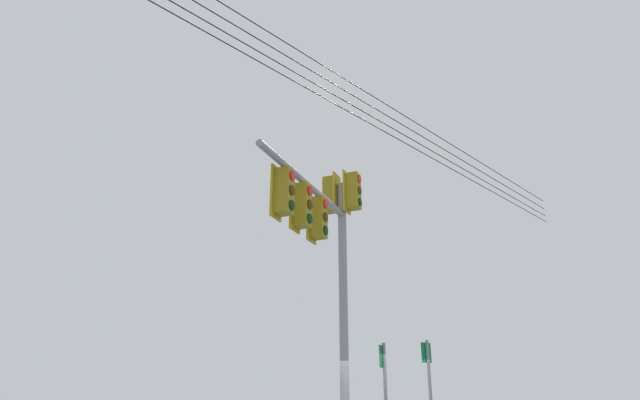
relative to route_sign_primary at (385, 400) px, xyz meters
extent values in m
cylinder|color=gray|center=(1.21, 1.03, 1.68)|extent=(0.20, 0.20, 6.68)
cylinder|color=gray|center=(-0.81, 1.34, 4.23)|extent=(4.05, 0.75, 0.14)
cube|color=olive|center=(1.16, 0.74, 4.78)|extent=(0.34, 0.34, 0.90)
cube|color=#B29319|center=(1.19, 0.90, 4.78)|extent=(0.44, 0.11, 1.04)
cylinder|color=red|center=(1.14, 0.57, 5.08)|extent=(0.20, 0.06, 0.20)
cylinder|color=#3C2703|center=(1.14, 0.57, 4.78)|extent=(0.20, 0.06, 0.20)
cylinder|color=black|center=(1.14, 0.57, 4.48)|extent=(0.20, 0.06, 0.20)
cube|color=olive|center=(1.25, 1.33, 4.78)|extent=(0.34, 0.34, 0.90)
cube|color=#B29319|center=(1.23, 1.16, 4.78)|extent=(0.44, 0.11, 1.04)
cylinder|color=red|center=(1.28, 1.49, 5.08)|extent=(0.20, 0.06, 0.20)
cylinder|color=#3C2703|center=(1.28, 1.49, 4.78)|extent=(0.20, 0.06, 0.20)
cylinder|color=black|center=(1.28, 1.49, 4.48)|extent=(0.20, 0.06, 0.20)
cube|color=olive|center=(-0.19, 1.25, 3.68)|extent=(0.34, 0.34, 0.90)
cube|color=#B29319|center=(-0.17, 1.41, 3.68)|extent=(0.44, 0.11, 1.04)
cylinder|color=red|center=(-0.22, 1.08, 3.98)|extent=(0.20, 0.06, 0.20)
cylinder|color=#3C2703|center=(-0.22, 1.08, 3.68)|extent=(0.20, 0.06, 0.20)
cylinder|color=black|center=(-0.22, 1.08, 3.38)|extent=(0.20, 0.06, 0.20)
cube|color=olive|center=(-1.00, 1.37, 3.68)|extent=(0.34, 0.34, 0.90)
cube|color=#B29319|center=(-0.98, 1.54, 3.68)|extent=(0.44, 0.11, 1.04)
cylinder|color=red|center=(-1.03, 1.21, 3.98)|extent=(0.20, 0.06, 0.20)
cylinder|color=#3C2703|center=(-1.03, 1.21, 3.68)|extent=(0.20, 0.06, 0.20)
cylinder|color=black|center=(-1.03, 1.21, 3.38)|extent=(0.20, 0.06, 0.20)
cube|color=olive|center=(-1.81, 1.49, 3.68)|extent=(0.33, 0.33, 0.90)
cube|color=#B29319|center=(-1.79, 1.66, 3.68)|extent=(0.44, 0.09, 1.04)
cylinder|color=red|center=(-1.83, 1.33, 3.98)|extent=(0.20, 0.05, 0.20)
cylinder|color=#3C2703|center=(-1.83, 1.33, 3.68)|extent=(0.20, 0.05, 0.20)
cylinder|color=black|center=(-1.83, 1.33, 3.38)|extent=(0.20, 0.05, 0.20)
cube|color=#0C7238|center=(0.00, 0.03, 0.79)|extent=(0.34, 0.06, 0.41)
cube|color=white|center=(0.00, 0.04, 0.79)|extent=(0.28, 0.03, 0.35)
cube|color=#0C7238|center=(1.39, -0.72, 0.99)|extent=(0.21, 0.19, 0.41)
cube|color=white|center=(1.40, -0.71, 0.99)|extent=(0.16, 0.14, 0.35)
cylinder|color=black|center=(2.19, 0.50, 7.21)|extent=(21.51, 11.71, 0.42)
cylinder|color=black|center=(2.19, 0.50, 7.47)|extent=(21.51, 11.71, 0.42)
cylinder|color=black|center=(2.19, 0.50, 7.79)|extent=(21.51, 11.71, 0.42)
cylinder|color=black|center=(2.19, 0.50, 8.16)|extent=(21.51, 11.71, 0.42)
camera|label=1|loc=(-10.93, -1.57, -0.23)|focal=30.86mm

